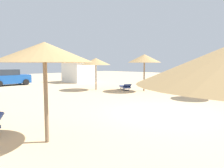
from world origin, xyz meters
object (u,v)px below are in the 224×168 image
Objects in this scene: parked_car at (9,78)px; beach_cabana at (79,71)px; parasol_3 at (219,61)px; parasol_6 at (96,62)px; parasol_0 at (144,59)px; parasol_4 at (44,53)px; lounger_0 at (125,87)px.

parked_car is 1.13× the size of beach_cabana.
parasol_3 is 20.03m from parked_car.
parasol_3 is 0.98× the size of parasol_6.
parasol_0 reaches higher than beach_cabana.
parasol_6 is (-2.07, 3.71, -0.25)m from parasol_0.
parasol_6 is 8.48m from beach_cabana.
lounger_0 is at bearing 26.43° from parasol_4.
parked_car is 8.04m from beach_cabana.
beach_cabana is at bearing 59.57° from parasol_6.
parasol_3 reaches higher than lounger_0.
lounger_0 is 0.52× the size of beach_cabana.
parasol_0 is 0.76× the size of parked_car.
parasol_6 reaches higher than parked_car.
beach_cabana is (2.25, 16.74, -1.13)m from parasol_3.
parasol_0 reaches higher than parasol_4.
parasol_0 is 4.26m from parasol_6.
parasol_3 is 1.45× the size of lounger_0.
parasol_0 is at bearing 18.75° from parasol_4.
parasol_3 is 9.70m from parasol_6.
parked_car reaches higher than lounger_0.
parasol_4 is 0.81× the size of beach_cabana.
lounger_0 is (-0.46, 7.40, -2.19)m from parasol_3.
parked_car is (-4.92, 11.83, 0.51)m from lounger_0.
parasol_0 is 12.55m from parasol_4.
parasol_0 is at bearing -101.30° from beach_cabana.
parasol_0 is at bearing -72.16° from lounger_0.
parasol_0 is 1.10× the size of parasol_6.
parasol_0 is 1.13× the size of parasol_3.
beach_cabana reaches higher than lounger_0.
parasol_6 reaches higher than parasol_3.
parasol_0 is 0.85× the size of beach_cabana.
parasol_4 is at bearing -110.25° from parked_car.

